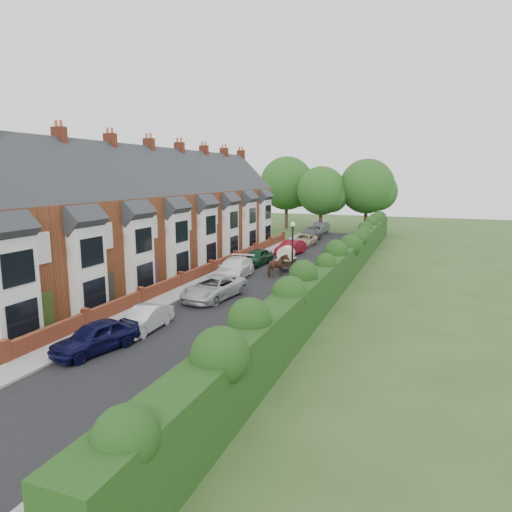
{
  "coord_description": "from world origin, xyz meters",
  "views": [
    {
      "loc": [
        11.41,
        -23.52,
        8.07
      ],
      "look_at": [
        -0.34,
        7.29,
        2.2
      ],
      "focal_mm": 32.0,
      "sensor_mm": 36.0,
      "label": 1
    }
  ],
  "objects_px": {
    "horse": "(278,266)",
    "car_silver_a": "(145,319)",
    "lamppost": "(292,251)",
    "car_black": "(313,231)",
    "horse_cart": "(286,257)",
    "car_silver_b": "(214,288)",
    "car_navy": "(96,337)",
    "car_beige": "(304,240)",
    "car_grey": "(310,235)",
    "car_white": "(234,269)",
    "car_green": "(257,257)",
    "car_red": "(291,248)"
  },
  "relations": [
    {
      "from": "horse",
      "to": "car_silver_a",
      "type": "bearing_deg",
      "value": 101.4
    },
    {
      "from": "lamppost",
      "to": "horse",
      "type": "xyz_separation_m",
      "value": [
        -3.13,
        6.59,
        -2.42
      ]
    },
    {
      "from": "car_black",
      "to": "horse_cart",
      "type": "bearing_deg",
      "value": -79.91
    },
    {
      "from": "car_silver_b",
      "to": "car_navy",
      "type": "bearing_deg",
      "value": -88.54
    },
    {
      "from": "car_beige",
      "to": "car_grey",
      "type": "distance_m",
      "value": 4.21
    },
    {
      "from": "car_white",
      "to": "horse_cart",
      "type": "bearing_deg",
      "value": 47.42
    },
    {
      "from": "car_white",
      "to": "car_green",
      "type": "relative_size",
      "value": 1.27
    },
    {
      "from": "car_silver_a",
      "to": "car_green",
      "type": "height_order",
      "value": "car_green"
    },
    {
      "from": "car_grey",
      "to": "car_beige",
      "type": "bearing_deg",
      "value": -84.36
    },
    {
      "from": "car_silver_b",
      "to": "horse",
      "type": "bearing_deg",
      "value": 83.83
    },
    {
      "from": "horse_cart",
      "to": "car_white",
      "type": "bearing_deg",
      "value": -126.87
    },
    {
      "from": "car_red",
      "to": "car_grey",
      "type": "bearing_deg",
      "value": 102.83
    },
    {
      "from": "car_red",
      "to": "horse",
      "type": "relative_size",
      "value": 2.18
    },
    {
      "from": "car_white",
      "to": "horse",
      "type": "xyz_separation_m",
      "value": [
        3.03,
        1.81,
        0.08
      ]
    },
    {
      "from": "car_silver_a",
      "to": "car_green",
      "type": "bearing_deg",
      "value": 90.71
    },
    {
      "from": "car_grey",
      "to": "car_navy",
      "type": "bearing_deg",
      "value": -90.08
    },
    {
      "from": "car_white",
      "to": "car_beige",
      "type": "bearing_deg",
      "value": 81.71
    },
    {
      "from": "car_red",
      "to": "horse_cart",
      "type": "distance_m",
      "value": 8.22
    },
    {
      "from": "car_white",
      "to": "horse_cart",
      "type": "relative_size",
      "value": 1.83
    },
    {
      "from": "lamppost",
      "to": "car_navy",
      "type": "bearing_deg",
      "value": -117.86
    },
    {
      "from": "horse_cart",
      "to": "car_navy",
      "type": "bearing_deg",
      "value": -98.19
    },
    {
      "from": "car_grey",
      "to": "car_silver_b",
      "type": "bearing_deg",
      "value": -88.16
    },
    {
      "from": "car_red",
      "to": "car_silver_b",
      "type": "bearing_deg",
      "value": -80.36
    },
    {
      "from": "car_silver_a",
      "to": "car_black",
      "type": "distance_m",
      "value": 39.96
    },
    {
      "from": "car_silver_b",
      "to": "car_red",
      "type": "relative_size",
      "value": 1.18
    },
    {
      "from": "lamppost",
      "to": "car_beige",
      "type": "xyz_separation_m",
      "value": [
        -5.33,
        23.14,
        -2.63
      ]
    },
    {
      "from": "car_red",
      "to": "horse",
      "type": "bearing_deg",
      "value": -69.79
    },
    {
      "from": "car_silver_b",
      "to": "car_white",
      "type": "distance_m",
      "value": 6.11
    },
    {
      "from": "car_navy",
      "to": "car_white",
      "type": "relative_size",
      "value": 0.77
    },
    {
      "from": "horse",
      "to": "car_grey",
      "type": "bearing_deg",
      "value": -62.03
    },
    {
      "from": "lamppost",
      "to": "car_white",
      "type": "xyz_separation_m",
      "value": [
        -6.16,
        4.78,
        -2.5
      ]
    },
    {
      "from": "horse_cart",
      "to": "horse",
      "type": "bearing_deg",
      "value": -90.0
    },
    {
      "from": "car_green",
      "to": "car_beige",
      "type": "xyz_separation_m",
      "value": [
        1.07,
        12.65,
        -0.07
      ]
    },
    {
      "from": "car_silver_a",
      "to": "car_red",
      "type": "distance_m",
      "value": 24.99
    },
    {
      "from": "car_grey",
      "to": "horse_cart",
      "type": "xyz_separation_m",
      "value": [
        2.59,
        -18.51,
        0.47
      ]
    },
    {
      "from": "car_navy",
      "to": "car_grey",
      "type": "distance_m",
      "value": 38.77
    },
    {
      "from": "car_navy",
      "to": "car_silver_a",
      "type": "relative_size",
      "value": 1.08
    },
    {
      "from": "car_silver_b",
      "to": "car_beige",
      "type": "distance_m",
      "value": 24.37
    },
    {
      "from": "car_green",
      "to": "horse",
      "type": "bearing_deg",
      "value": -45.17
    },
    {
      "from": "horse",
      "to": "car_white",
      "type": "bearing_deg",
      "value": 51.67
    },
    {
      "from": "car_green",
      "to": "horse",
      "type": "relative_size",
      "value": 2.08
    },
    {
      "from": "car_silver_a",
      "to": "horse",
      "type": "height_order",
      "value": "horse"
    },
    {
      "from": "car_grey",
      "to": "horse_cart",
      "type": "relative_size",
      "value": 1.76
    },
    {
      "from": "car_beige",
      "to": "horse_cart",
      "type": "height_order",
      "value": "horse_cart"
    },
    {
      "from": "car_black",
      "to": "car_red",
      "type": "bearing_deg",
      "value": -83.0
    },
    {
      "from": "car_red",
      "to": "car_black",
      "type": "relative_size",
      "value": 1.13
    },
    {
      "from": "car_silver_a",
      "to": "car_white",
      "type": "height_order",
      "value": "car_white"
    },
    {
      "from": "car_silver_a",
      "to": "horse",
      "type": "relative_size",
      "value": 1.87
    },
    {
      "from": "car_black",
      "to": "horse_cart",
      "type": "relative_size",
      "value": 1.34
    },
    {
      "from": "car_grey",
      "to": "horse",
      "type": "distance_m",
      "value": 20.91
    }
  ]
}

